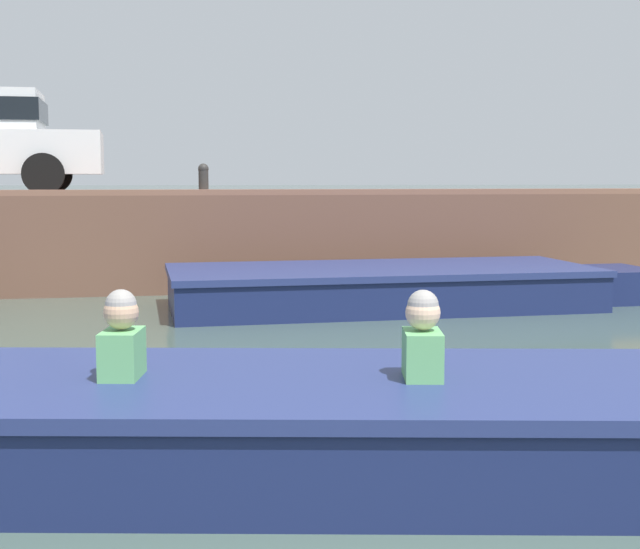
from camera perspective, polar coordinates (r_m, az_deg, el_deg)
ground_plane at (r=6.90m, az=-3.09°, el=-7.50°), size 400.00×400.00×0.00m
far_quay_wall at (r=15.57m, az=-7.05°, el=2.70°), size 60.00×6.00×1.39m
far_wall_coping at (r=12.66m, az=-6.41°, el=5.25°), size 60.00×0.24×0.08m
boat_moored_central_navy at (r=11.37m, az=5.19°, el=-0.78°), size 6.38×2.30×0.52m
motorboat_passing at (r=4.95m, az=0.91°, el=-9.66°), size 5.79×2.55×1.03m
mooring_bollard_mid at (r=12.78m, az=-7.47°, el=6.14°), size 0.15×0.15×0.45m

